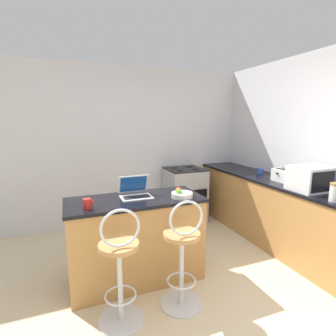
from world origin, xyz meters
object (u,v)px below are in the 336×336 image
laptop (135,191)px  toaster (284,175)px  mug_red (87,204)px  microwave (312,178)px  mug_blue (260,171)px  fruit_bowl (181,194)px  storage_jar (335,192)px  stove_range (185,195)px  bar_stool_far (182,256)px  bar_stool_near (120,269)px

laptop → toaster: (2.04, -0.04, 0.03)m
mug_red → microwave: bearing=-6.5°
microwave → mug_blue: size_ratio=4.58×
toaster → fruit_bowl: size_ratio=1.09×
storage_jar → mug_red: bearing=163.6°
microwave → stove_range: microwave is taller
stove_range → mug_blue: size_ratio=8.90×
laptop → microwave: 2.06m
laptop → microwave: bearing=-14.4°
laptop → bar_stool_far: bearing=-67.9°
laptop → fruit_bowl: 0.50m
bar_stool_near → storage_jar: 2.22m
fruit_bowl → storage_jar: 1.56m
mug_blue → mug_red: (-2.60, -0.71, 0.00)m
toaster → stove_range: toaster is taller
toaster → fruit_bowl: (-1.59, -0.18, -0.05)m
microwave → stove_range: size_ratio=0.51×
bar_stool_near → mug_blue: bar_stool_near is taller
bar_stool_far → toaster: (1.77, 0.62, 0.50)m
laptop → stove_range: laptop is taller
stove_range → mug_red: bearing=-138.5°
bar_stool_far → bar_stool_near: bearing=180.0°
toaster → mug_blue: bearing=84.5°
toaster → microwave: bearing=-95.2°
bar_stool_far → storage_jar: storage_jar is taller
laptop → toaster: 2.04m
bar_stool_far → toaster: 1.94m
bar_stool_near → mug_red: bearing=115.2°
bar_stool_far → microwave: size_ratio=2.21×
stove_range → bar_stool_near: bearing=-127.7°
microwave → stove_range: (-0.79, 1.80, -0.60)m
toaster → mug_blue: toaster is taller
toaster → stove_range: (-0.84, 1.33, -0.55)m
bar_stool_far → toaster: size_ratio=4.32×
bar_stool_near → fruit_bowl: bar_stool_near is taller
microwave → bar_stool_far: bearing=-175.1°
bar_stool_near → mug_blue: size_ratio=10.14×
fruit_bowl → mug_red: bearing=-179.9°
bar_stool_near → stove_range: (1.51, 1.95, -0.04)m
mug_red → fruit_bowl: bearing=0.1°
bar_stool_far → mug_red: bearing=151.0°
bar_stool_near → bar_stool_far: 0.58m
microwave → stove_range: bearing=113.8°
bar_stool_near → toaster: (2.34, 0.62, 0.50)m
toaster → mug_red: 2.56m
bar_stool_near → stove_range: bearing=52.3°
bar_stool_near → microwave: microwave is taller
mug_red → stove_range: bearing=41.5°
bar_stool_far → toaster: bearing=19.2°
storage_jar → laptop: bearing=153.5°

